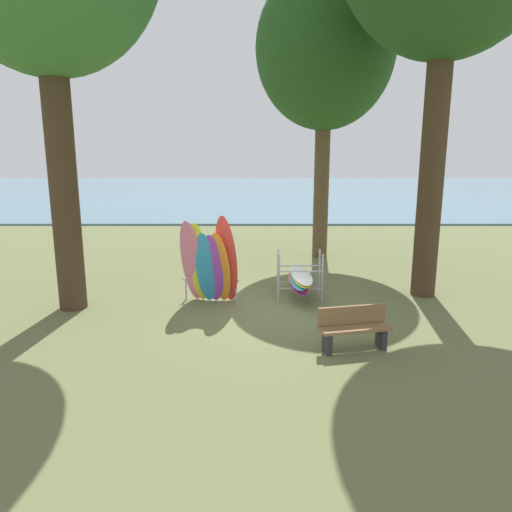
{
  "coord_description": "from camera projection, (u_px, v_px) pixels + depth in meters",
  "views": [
    {
      "loc": [
        -0.23,
        -11.12,
        3.87
      ],
      "look_at": [
        -0.24,
        1.21,
        1.1
      ],
      "focal_mm": 34.25,
      "sensor_mm": 36.0,
      "label": 1
    }
  ],
  "objects": [
    {
      "name": "ground_plane",
      "position": [
        266.0,
        312.0,
        11.69
      ],
      "size": [
        80.0,
        80.0,
        0.0
      ],
      "primitive_type": "plane",
      "color": "#60663D"
    },
    {
      "name": "lake_water",
      "position": [
        259.0,
        192.0,
        41.92
      ],
      "size": [
        80.0,
        36.0,
        0.1
      ],
      "primitive_type": "cube",
      "color": "slate",
      "rests_on": "ground"
    },
    {
      "name": "tree_mid_behind",
      "position": [
        326.0,
        49.0,
        16.1
      ],
      "size": [
        4.62,
        4.62,
        9.71
      ],
      "color": "brown",
      "rests_on": "ground"
    },
    {
      "name": "leaning_board_pile",
      "position": [
        210.0,
        265.0,
        12.04
      ],
      "size": [
        1.53,
        0.94,
        2.3
      ],
      "color": "pink",
      "rests_on": "ground"
    },
    {
      "name": "board_storage_rack",
      "position": [
        300.0,
        279.0,
        12.62
      ],
      "size": [
        1.15,
        2.12,
        1.25
      ],
      "color": "#9EA0A5",
      "rests_on": "ground"
    },
    {
      "name": "park_bench",
      "position": [
        354.0,
        327.0,
        9.44
      ],
      "size": [
        1.46,
        0.7,
        0.85
      ],
      "color": "#2D2D33",
      "rests_on": "ground"
    }
  ]
}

